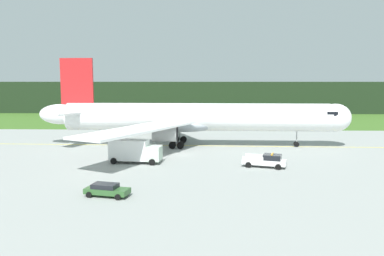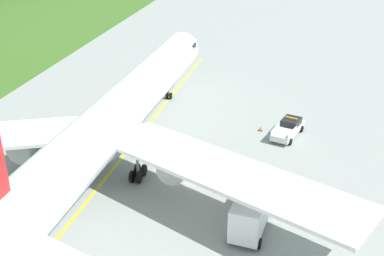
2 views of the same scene
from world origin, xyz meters
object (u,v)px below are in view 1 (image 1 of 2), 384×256
(airliner, at_px, (192,118))
(apron_cone, at_px, (266,160))
(staff_car, at_px, (107,190))
(ops_pickup_truck, at_px, (266,161))
(catering_truck, at_px, (134,151))

(airliner, bearing_deg, apron_cone, -50.86)
(staff_car, height_order, apron_cone, staff_car)
(ops_pickup_truck, height_order, staff_car, ops_pickup_truck)
(airliner, distance_m, catering_truck, 17.01)
(ops_pickup_truck, xyz_separation_m, catering_truck, (-18.27, 2.13, 0.86))
(catering_truck, distance_m, staff_car, 15.93)
(airliner, xyz_separation_m, apron_cone, (11.17, -13.72, -4.76))
(ops_pickup_truck, bearing_deg, catering_truck, 173.33)
(airliner, bearing_deg, ops_pickup_truck, -57.98)
(airliner, height_order, staff_car, airliner)
(airliner, distance_m, staff_car, 31.93)
(airliner, bearing_deg, catering_truck, -117.32)
(staff_car, relative_size, apron_cone, 7.87)
(ops_pickup_truck, height_order, apron_cone, ops_pickup_truck)
(airliner, xyz_separation_m, ops_pickup_truck, (10.61, -16.96, -4.14))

